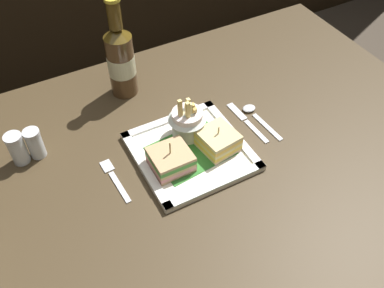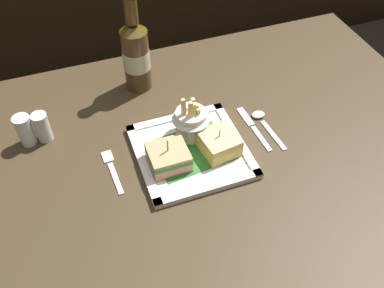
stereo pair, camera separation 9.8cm
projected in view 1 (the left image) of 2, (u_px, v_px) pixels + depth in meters
The scene contains 11 objects.
dining_table at pixel (193, 192), 1.11m from camera, with size 1.35×0.91×0.72m.
square_plate at pixel (191, 152), 1.01m from camera, with size 0.26×0.26×0.02m.
sandwich_half_left at pixel (171, 160), 0.96m from camera, with size 0.09×0.08×0.08m.
sandwich_half_right at pixel (218, 140), 1.00m from camera, with size 0.09×0.10×0.07m.
fries_cup at pixel (187, 119), 1.01m from camera, with size 0.09×0.09×0.12m.
beer_bottle at pixel (121, 59), 1.10m from camera, with size 0.07×0.07×0.28m.
fork at pixel (114, 177), 0.97m from camera, with size 0.03×0.13×0.00m.
knife at pixel (245, 120), 1.09m from camera, with size 0.02×0.16×0.00m.
spoon at pixel (254, 113), 1.11m from camera, with size 0.04×0.14×0.01m.
salt_shaker at pixel (18, 150), 0.97m from camera, with size 0.04×0.04×0.08m.
pepper_shaker at pixel (36, 145), 0.99m from camera, with size 0.04×0.04×0.08m.
Camera 1 is at (-0.32, -0.58, 1.48)m, focal length 39.79 mm.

